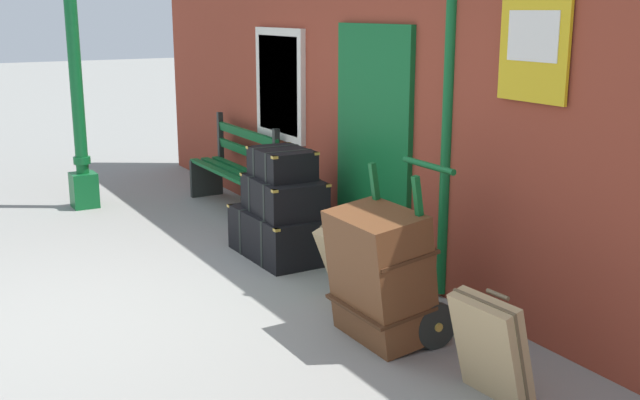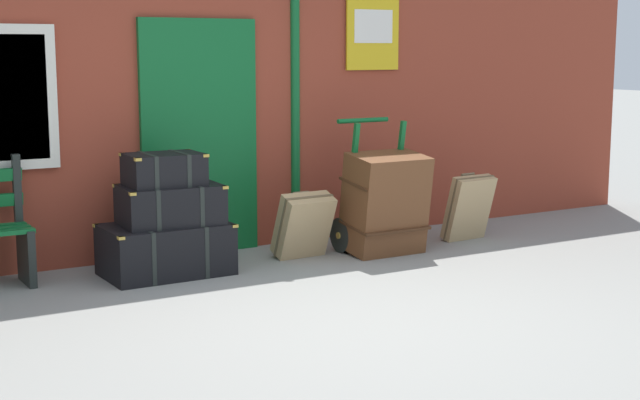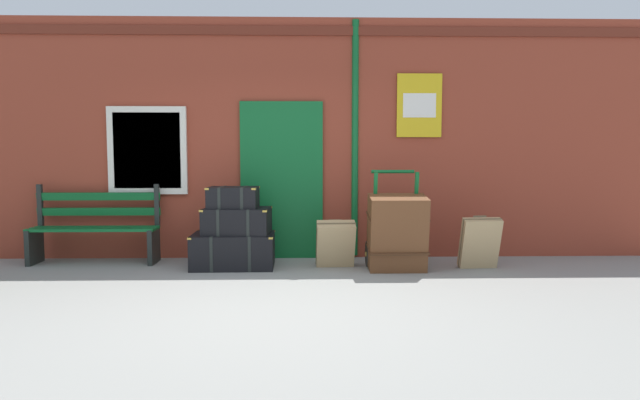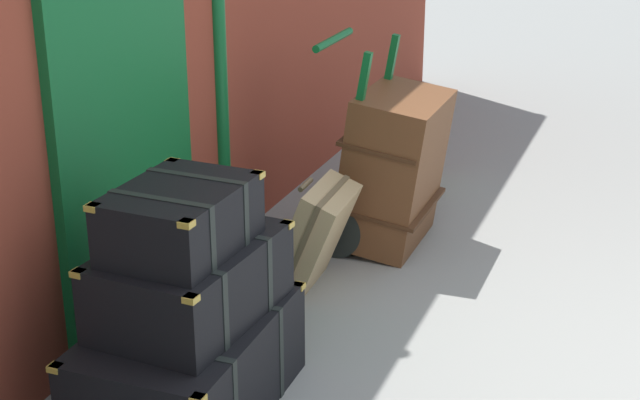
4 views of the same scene
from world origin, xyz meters
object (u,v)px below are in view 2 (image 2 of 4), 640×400
at_px(large_brown_trunk, 385,203).
at_px(suitcase_tan, 469,208).
at_px(porters_trolley, 374,221).
at_px(steamer_trunk_middle, 170,204).
at_px(steamer_trunk_base, 166,249).
at_px(suitcase_olive, 303,225).
at_px(steamer_trunk_top, 164,169).

height_order(large_brown_trunk, suitcase_tan, large_brown_trunk).
distance_m(porters_trolley, suitcase_tan, 1.03).
bearing_deg(steamer_trunk_middle, steamer_trunk_base, -177.91).
height_order(porters_trolley, suitcase_olive, porters_trolley).
bearing_deg(porters_trolley, suitcase_olive, 177.48).
bearing_deg(steamer_trunk_base, steamer_trunk_top, 50.48).
height_order(steamer_trunk_middle, suitcase_olive, steamer_trunk_middle).
distance_m(steamer_trunk_top, large_brown_trunk, 2.05).
relative_size(steamer_trunk_base, suitcase_olive, 1.71).
distance_m(large_brown_trunk, suitcase_tan, 1.04).
relative_size(steamer_trunk_base, steamer_trunk_top, 1.63).
xyz_separation_m(steamer_trunk_top, suitcase_olive, (1.26, -0.06, -0.57)).
distance_m(steamer_trunk_base, porters_trolley, 2.00).
xyz_separation_m(steamer_trunk_base, steamer_trunk_middle, (0.05, 0.00, 0.37)).
bearing_deg(steamer_trunk_base, suitcase_tan, -3.45).
bearing_deg(large_brown_trunk, suitcase_tan, 4.35).
height_order(steamer_trunk_top, porters_trolley, porters_trolley).
bearing_deg(large_brown_trunk, suitcase_olive, 164.36).
bearing_deg(steamer_trunk_top, steamer_trunk_base, -129.52).
distance_m(steamer_trunk_middle, suitcase_olive, 1.25).
bearing_deg(suitcase_tan, steamer_trunk_base, 176.55).
relative_size(large_brown_trunk, suitcase_olive, 1.56).
xyz_separation_m(steamer_trunk_top, large_brown_trunk, (1.99, -0.27, -0.41)).
distance_m(steamer_trunk_top, suitcase_olive, 1.39).
height_order(steamer_trunk_base, porters_trolley, porters_trolley).
xyz_separation_m(steamer_trunk_base, porters_trolley, (2.00, -0.09, 0.06)).
bearing_deg(steamer_trunk_top, suitcase_tan, -3.57).
xyz_separation_m(steamer_trunk_middle, porters_trolley, (1.95, -0.09, -0.31)).
relative_size(large_brown_trunk, suitcase_tan, 1.42).
xyz_separation_m(steamer_trunk_middle, large_brown_trunk, (1.95, -0.26, -0.12)).
bearing_deg(suitcase_olive, porters_trolley, -2.52).
relative_size(steamer_trunk_top, suitcase_tan, 0.95).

